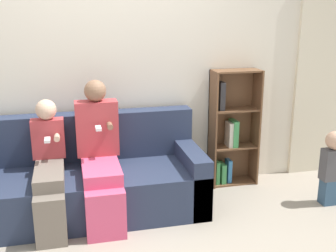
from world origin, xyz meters
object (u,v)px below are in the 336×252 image
(couch, at_px, (87,181))
(adult_seated, at_px, (100,152))
(child_seated, at_px, (49,166))
(toddler_standing, at_px, (332,165))
(bookshelf, at_px, (231,132))

(couch, relative_size, adult_seated, 1.74)
(child_seated, height_order, toddler_standing, child_seated)
(toddler_standing, height_order, bookshelf, bookshelf)
(couch, bearing_deg, child_seated, -152.79)
(adult_seated, bearing_deg, couch, 133.23)
(couch, distance_m, adult_seated, 0.37)
(couch, distance_m, bookshelf, 1.60)
(bookshelf, bearing_deg, couch, -168.01)
(bookshelf, bearing_deg, child_seated, -165.19)
(couch, bearing_deg, adult_seated, -46.77)
(couch, distance_m, child_seated, 0.44)
(child_seated, relative_size, toddler_standing, 1.45)
(couch, height_order, child_seated, child_seated)
(couch, distance_m, toddler_standing, 2.33)
(couch, bearing_deg, bookshelf, 11.99)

